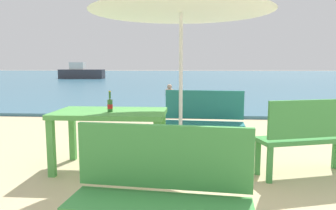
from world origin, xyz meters
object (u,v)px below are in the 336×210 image
object	(u,v)px
bench_teal_center	(204,118)
boat_fishing_trawler	(81,73)
bench_green_left	(310,133)
bench_green_right	(161,189)
swimmer_person	(169,90)
beer_bottle_amber	(110,105)
side_table_wood	(213,145)
picnic_table_green	(110,119)

from	to	relation	value
bench_teal_center	boat_fishing_trawler	distance (m)	23.78
bench_green_left	bench_green_right	bearing A→B (deg)	-131.77
bench_green_right	swimmer_person	distance (m)	11.34
beer_bottle_amber	bench_teal_center	xyz separation A→B (m)	(1.20, 0.94, -0.31)
bench_green_right	boat_fishing_trawler	distance (m)	26.20
bench_green_right	side_table_wood	bearing A→B (deg)	76.09
bench_teal_center	bench_green_left	xyz separation A→B (m)	(1.21, -0.98, 0.00)
side_table_wood	boat_fishing_trawler	size ratio (longest dim) A/B	0.14
beer_bottle_amber	bench_green_left	bearing A→B (deg)	-0.93
beer_bottle_amber	bench_teal_center	bearing A→B (deg)	38.00
bench_teal_center	side_table_wood	bearing A→B (deg)	-84.99
bench_green_left	boat_fishing_trawler	size ratio (longest dim) A/B	0.33
side_table_wood	bench_green_right	size ratio (longest dim) A/B	0.44
picnic_table_green	bench_green_left	xyz separation A→B (m)	(2.44, -0.13, -0.11)
bench_green_right	boat_fishing_trawler	world-z (taller)	boat_fishing_trawler
boat_fishing_trawler	bench_green_left	bearing A→B (deg)	-64.41
boat_fishing_trawler	side_table_wood	bearing A→B (deg)	-66.71
bench_teal_center	bench_green_left	world-z (taller)	same
picnic_table_green	boat_fishing_trawler	world-z (taller)	boat_fishing_trawler
side_table_wood	bench_green_right	distance (m)	1.95
side_table_wood	bench_teal_center	distance (m)	0.91
beer_bottle_amber	side_table_wood	xyz separation A→B (m)	(1.28, 0.05, -0.50)
picnic_table_green	bench_green_right	distance (m)	2.10
bench_teal_center	bench_green_left	distance (m)	1.56
side_table_wood	boat_fishing_trawler	xyz separation A→B (m)	(-9.74, 22.62, 0.22)
beer_bottle_amber	swimmer_person	size ratio (longest dim) A/B	0.65
picnic_table_green	bench_green_left	world-z (taller)	bench_green_left
swimmer_person	bench_green_right	bearing A→B (deg)	-86.29
side_table_wood	bench_green_right	xyz separation A→B (m)	(-0.47, -1.88, 0.19)
bench_teal_center	bench_green_right	distance (m)	2.80
swimmer_person	boat_fishing_trawler	bearing A→B (deg)	122.91
picnic_table_green	bench_green_right	world-z (taller)	bench_green_right
bench_teal_center	swimmer_person	world-z (taller)	bench_teal_center
picnic_table_green	swimmer_person	size ratio (longest dim) A/B	3.41
beer_bottle_amber	bench_green_right	bearing A→B (deg)	-66.13
picnic_table_green	bench_green_right	size ratio (longest dim) A/B	1.14
bench_green_left	boat_fishing_trawler	world-z (taller)	boat_fishing_trawler
boat_fishing_trawler	beer_bottle_amber	bearing A→B (deg)	-69.53
bench_green_right	swimmer_person	size ratio (longest dim) A/B	3.00
beer_bottle_amber	picnic_table_green	bearing A→B (deg)	104.83
beer_bottle_amber	boat_fishing_trawler	bearing A→B (deg)	110.47
beer_bottle_amber	side_table_wood	bearing A→B (deg)	2.22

